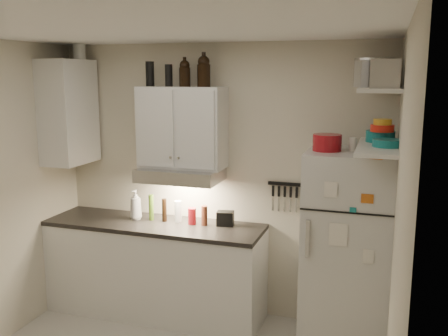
% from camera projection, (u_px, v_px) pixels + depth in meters
% --- Properties ---
extents(ceiling, '(3.20, 3.00, 0.02)m').
position_uv_depth(ceiling, '(142.00, 26.00, 3.15)').
color(ceiling, white).
rests_on(ceiling, ground).
extents(back_wall, '(3.20, 0.02, 2.60)m').
position_uv_depth(back_wall, '(219.00, 181.00, 4.80)').
color(back_wall, beige).
rests_on(back_wall, ground).
extents(right_wall, '(0.02, 3.00, 2.60)m').
position_uv_depth(right_wall, '(398.00, 251.00, 2.90)').
color(right_wall, beige).
rests_on(right_wall, ground).
extents(base_cabinet, '(2.10, 0.60, 0.88)m').
position_uv_depth(base_cabinet, '(155.00, 270.00, 4.84)').
color(base_cabinet, silver).
rests_on(base_cabinet, floor).
extents(countertop, '(2.10, 0.62, 0.04)m').
position_uv_depth(countertop, '(154.00, 225.00, 4.75)').
color(countertop, black).
rests_on(countertop, base_cabinet).
extents(upper_cabinet, '(0.80, 0.33, 0.75)m').
position_uv_depth(upper_cabinet, '(182.00, 127.00, 4.63)').
color(upper_cabinet, silver).
rests_on(upper_cabinet, back_wall).
extents(side_cabinet, '(0.33, 0.55, 1.00)m').
position_uv_depth(side_cabinet, '(69.00, 112.00, 4.83)').
color(side_cabinet, silver).
rests_on(side_cabinet, left_wall).
extents(range_hood, '(0.76, 0.46, 0.12)m').
position_uv_depth(range_hood, '(180.00, 175.00, 4.65)').
color(range_hood, silver).
rests_on(range_hood, back_wall).
extents(fridge, '(0.70, 0.68, 1.70)m').
position_uv_depth(fridge, '(347.00, 251.00, 4.17)').
color(fridge, silver).
rests_on(fridge, floor).
extents(shelf_hi, '(0.30, 0.95, 0.03)m').
position_uv_depth(shelf_hi, '(381.00, 89.00, 3.74)').
color(shelf_hi, silver).
rests_on(shelf_hi, right_wall).
extents(shelf_lo, '(0.30, 0.95, 0.03)m').
position_uv_depth(shelf_lo, '(378.00, 147.00, 3.82)').
color(shelf_lo, silver).
rests_on(shelf_lo, right_wall).
extents(knife_strip, '(0.42, 0.02, 0.03)m').
position_uv_depth(knife_strip, '(291.00, 184.00, 4.56)').
color(knife_strip, black).
rests_on(knife_strip, back_wall).
extents(dutch_oven, '(0.27, 0.27, 0.13)m').
position_uv_depth(dutch_oven, '(327.00, 143.00, 4.03)').
color(dutch_oven, maroon).
rests_on(dutch_oven, fridge).
extents(book_stack, '(0.24, 0.27, 0.07)m').
position_uv_depth(book_stack, '(376.00, 152.00, 3.73)').
color(book_stack, '#B85917').
rests_on(book_stack, fridge).
extents(spice_jar, '(0.07, 0.07, 0.11)m').
position_uv_depth(spice_jar, '(353.00, 144.00, 4.02)').
color(spice_jar, silver).
rests_on(spice_jar, fridge).
extents(stock_pot, '(0.32, 0.32, 0.22)m').
position_uv_depth(stock_pot, '(374.00, 72.00, 3.95)').
color(stock_pot, silver).
rests_on(stock_pot, shelf_hi).
extents(tin_a, '(0.24, 0.23, 0.20)m').
position_uv_depth(tin_a, '(371.00, 74.00, 3.64)').
color(tin_a, '#AAAAAD').
rests_on(tin_a, shelf_hi).
extents(tin_b, '(0.21, 0.21, 0.20)m').
position_uv_depth(tin_b, '(385.00, 74.00, 3.43)').
color(tin_b, '#AAAAAD').
rests_on(tin_b, shelf_hi).
extents(bowl_teal, '(0.23, 0.23, 0.09)m').
position_uv_depth(bowl_teal, '(380.00, 136.00, 4.00)').
color(bowl_teal, '#167779').
rests_on(bowl_teal, shelf_lo).
extents(bowl_orange, '(0.18, 0.18, 0.05)m').
position_uv_depth(bowl_orange, '(382.00, 128.00, 3.92)').
color(bowl_orange, red).
rests_on(bowl_orange, bowl_teal).
extents(bowl_yellow, '(0.14, 0.14, 0.05)m').
position_uv_depth(bowl_yellow, '(383.00, 122.00, 3.91)').
color(bowl_yellow, gold).
rests_on(bowl_yellow, bowl_orange).
extents(plates, '(0.28, 0.28, 0.06)m').
position_uv_depth(plates, '(388.00, 143.00, 3.73)').
color(plates, '#167779').
rests_on(plates, shelf_lo).
extents(growler_a, '(0.11, 0.11, 0.24)m').
position_uv_depth(growler_a, '(185.00, 73.00, 4.51)').
color(growler_a, black).
rests_on(growler_a, upper_cabinet).
extents(growler_b, '(0.15, 0.15, 0.28)m').
position_uv_depth(growler_b, '(204.00, 71.00, 4.45)').
color(growler_b, black).
rests_on(growler_b, upper_cabinet).
extents(thermos_a, '(0.08, 0.08, 0.20)m').
position_uv_depth(thermos_a, '(169.00, 75.00, 4.55)').
color(thermos_a, black).
rests_on(thermos_a, upper_cabinet).
extents(thermos_b, '(0.09, 0.09, 0.23)m').
position_uv_depth(thermos_b, '(150.00, 74.00, 4.60)').
color(thermos_b, black).
rests_on(thermos_b, upper_cabinet).
extents(side_jar, '(0.16, 0.16, 0.16)m').
position_uv_depth(side_jar, '(79.00, 51.00, 4.82)').
color(side_jar, silver).
rests_on(side_jar, side_cabinet).
extents(soap_bottle, '(0.15, 0.15, 0.33)m').
position_uv_depth(soap_bottle, '(136.00, 203.00, 4.84)').
color(soap_bottle, silver).
rests_on(soap_bottle, countertop).
extents(pepper_mill, '(0.07, 0.07, 0.19)m').
position_uv_depth(pepper_mill, '(204.00, 216.00, 4.65)').
color(pepper_mill, brown).
rests_on(pepper_mill, countertop).
extents(oil_bottle, '(0.06, 0.06, 0.25)m').
position_uv_depth(oil_bottle, '(151.00, 207.00, 4.81)').
color(oil_bottle, '#406118').
rests_on(oil_bottle, countertop).
extents(vinegar_bottle, '(0.05, 0.05, 0.22)m').
position_uv_depth(vinegar_bottle, '(164.00, 210.00, 4.77)').
color(vinegar_bottle, black).
rests_on(vinegar_bottle, countertop).
extents(clear_bottle, '(0.08, 0.08, 0.20)m').
position_uv_depth(clear_bottle, '(178.00, 211.00, 4.76)').
color(clear_bottle, silver).
rests_on(clear_bottle, countertop).
extents(red_jar, '(0.09, 0.09, 0.16)m').
position_uv_depth(red_jar, '(192.00, 216.00, 4.69)').
color(red_jar, maroon).
rests_on(red_jar, countertop).
extents(caddy, '(0.17, 0.13, 0.13)m').
position_uv_depth(caddy, '(225.00, 218.00, 4.65)').
color(caddy, black).
rests_on(caddy, countertop).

